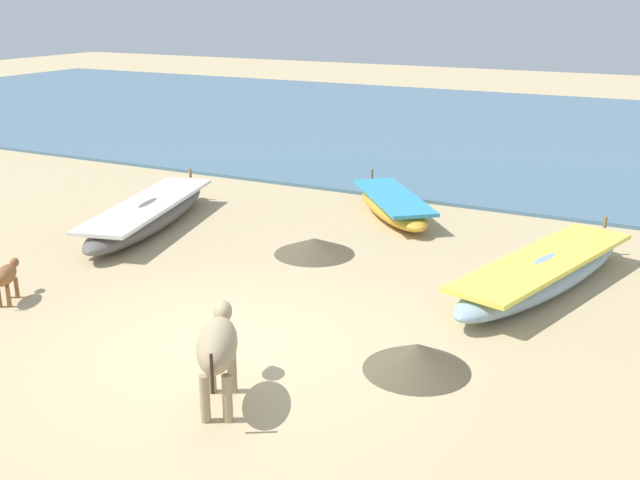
% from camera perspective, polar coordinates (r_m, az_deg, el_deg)
% --- Properties ---
extents(ground, '(80.00, 80.00, 0.00)m').
position_cam_1_polar(ground, '(10.12, -6.78, -8.03)').
color(ground, tan).
extents(sea_water, '(60.00, 20.00, 0.08)m').
position_cam_1_polar(sea_water, '(26.43, 15.86, 7.67)').
color(sea_water, slate).
rests_on(sea_water, ground).
extents(fishing_boat_1, '(2.26, 4.93, 0.71)m').
position_cam_1_polar(fishing_boat_1, '(12.40, 16.29, -2.32)').
color(fishing_boat_1, '#8CA5B7').
rests_on(fishing_boat_1, ground).
extents(fishing_boat_2, '(2.25, 4.93, 0.72)m').
position_cam_1_polar(fishing_boat_2, '(15.39, -12.63, 1.89)').
color(fishing_boat_2, '#5B5651').
rests_on(fishing_boat_2, ground).
extents(fishing_boat_3, '(2.92, 3.26, 0.66)m').
position_cam_1_polar(fishing_boat_3, '(15.88, 5.42, 2.62)').
color(fishing_boat_3, gold).
rests_on(fishing_boat_3, ground).
extents(cow_adult_dun, '(1.00, 1.43, 0.99)m').
position_cam_1_polar(cow_adult_dun, '(8.56, -7.61, -7.82)').
color(cow_adult_dun, tan).
rests_on(cow_adult_dun, ground).
extents(calf_far_brown, '(0.59, 0.82, 0.57)m').
position_cam_1_polar(calf_far_brown, '(12.29, -22.29, -2.48)').
color(calf_far_brown, brown).
rests_on(calf_far_brown, ground).
extents(debris_pile_0, '(1.37, 1.37, 0.35)m').
position_cam_1_polar(debris_pile_0, '(9.52, 7.23, -8.62)').
color(debris_pile_0, brown).
rests_on(debris_pile_0, ground).
extents(debris_pile_1, '(1.79, 1.79, 0.29)m').
position_cam_1_polar(debris_pile_1, '(13.55, -0.42, -0.46)').
color(debris_pile_1, brown).
rests_on(debris_pile_1, ground).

